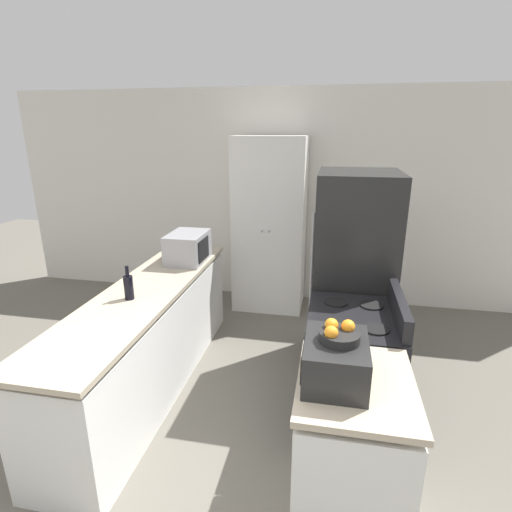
{
  "coord_description": "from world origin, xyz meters",
  "views": [
    {
      "loc": [
        0.65,
        -1.36,
        2.12
      ],
      "look_at": [
        0.0,
        1.95,
        1.05
      ],
      "focal_mm": 28.0,
      "sensor_mm": 36.0,
      "label": 1
    }
  ],
  "objects_px": {
    "wine_bottle": "(129,287)",
    "pantry_cabinet": "(270,225)",
    "microwave": "(188,247)",
    "refrigerator": "(353,274)",
    "toaster_oven": "(335,361)",
    "stove": "(350,370)",
    "fruit_bowl": "(339,334)"
  },
  "relations": [
    {
      "from": "toaster_oven",
      "to": "fruit_bowl",
      "type": "bearing_deg",
      "value": 44.16
    },
    {
      "from": "pantry_cabinet",
      "to": "fruit_bowl",
      "type": "bearing_deg",
      "value": -74.01
    },
    {
      "from": "wine_bottle",
      "to": "fruit_bowl",
      "type": "relative_size",
      "value": 1.29
    },
    {
      "from": "microwave",
      "to": "toaster_oven",
      "type": "height_order",
      "value": "microwave"
    },
    {
      "from": "wine_bottle",
      "to": "toaster_oven",
      "type": "xyz_separation_m",
      "value": [
        1.54,
        -0.75,
        0.01
      ]
    },
    {
      "from": "toaster_oven",
      "to": "microwave",
      "type": "bearing_deg",
      "value": 129.82
    },
    {
      "from": "wine_bottle",
      "to": "toaster_oven",
      "type": "bearing_deg",
      "value": -25.92
    },
    {
      "from": "wine_bottle",
      "to": "microwave",
      "type": "bearing_deg",
      "value": 82.73
    },
    {
      "from": "toaster_oven",
      "to": "fruit_bowl",
      "type": "xyz_separation_m",
      "value": [
        0.01,
        0.01,
        0.15
      ]
    },
    {
      "from": "pantry_cabinet",
      "to": "fruit_bowl",
      "type": "distance_m",
      "value": 2.89
    },
    {
      "from": "microwave",
      "to": "wine_bottle",
      "type": "relative_size",
      "value": 1.78
    },
    {
      "from": "stove",
      "to": "refrigerator",
      "type": "distance_m",
      "value": 0.94
    },
    {
      "from": "microwave",
      "to": "fruit_bowl",
      "type": "xyz_separation_m",
      "value": [
        1.42,
        -1.69,
        0.12
      ]
    },
    {
      "from": "microwave",
      "to": "toaster_oven",
      "type": "xyz_separation_m",
      "value": [
        1.42,
        -1.7,
        -0.03
      ]
    },
    {
      "from": "pantry_cabinet",
      "to": "toaster_oven",
      "type": "bearing_deg",
      "value": -74.2
    },
    {
      "from": "pantry_cabinet",
      "to": "microwave",
      "type": "height_order",
      "value": "pantry_cabinet"
    },
    {
      "from": "toaster_oven",
      "to": "fruit_bowl",
      "type": "distance_m",
      "value": 0.15
    },
    {
      "from": "toaster_oven",
      "to": "pantry_cabinet",
      "type": "bearing_deg",
      "value": 105.8
    },
    {
      "from": "stove",
      "to": "fruit_bowl",
      "type": "relative_size",
      "value": 5.12
    },
    {
      "from": "wine_bottle",
      "to": "pantry_cabinet",
      "type": "bearing_deg",
      "value": 69.79
    },
    {
      "from": "stove",
      "to": "wine_bottle",
      "type": "xyz_separation_m",
      "value": [
        -1.67,
        -0.04,
        0.54
      ]
    },
    {
      "from": "pantry_cabinet",
      "to": "stove",
      "type": "height_order",
      "value": "pantry_cabinet"
    },
    {
      "from": "microwave",
      "to": "toaster_oven",
      "type": "distance_m",
      "value": 2.21
    },
    {
      "from": "refrigerator",
      "to": "fruit_bowl",
      "type": "xyz_separation_m",
      "value": [
        -0.14,
        -1.6,
        0.26
      ]
    },
    {
      "from": "refrigerator",
      "to": "fruit_bowl",
      "type": "height_order",
      "value": "refrigerator"
    },
    {
      "from": "refrigerator",
      "to": "fruit_bowl",
      "type": "distance_m",
      "value": 1.63
    },
    {
      "from": "wine_bottle",
      "to": "fruit_bowl",
      "type": "height_order",
      "value": "fruit_bowl"
    },
    {
      "from": "wine_bottle",
      "to": "toaster_oven",
      "type": "distance_m",
      "value": 1.71
    },
    {
      "from": "pantry_cabinet",
      "to": "stove",
      "type": "relative_size",
      "value": 1.96
    },
    {
      "from": "microwave",
      "to": "refrigerator",
      "type": "bearing_deg",
      "value": -3.2
    },
    {
      "from": "pantry_cabinet",
      "to": "toaster_oven",
      "type": "xyz_separation_m",
      "value": [
        0.79,
        -2.78,
        -0.03
      ]
    },
    {
      "from": "stove",
      "to": "toaster_oven",
      "type": "relative_size",
      "value": 2.55
    }
  ]
}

